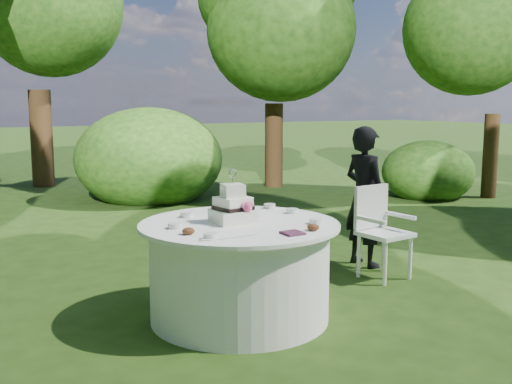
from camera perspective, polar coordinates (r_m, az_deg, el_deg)
ground at (r=4.86m, az=-1.56°, el=-11.88°), size 80.00×80.00×0.00m
napkins at (r=4.25m, az=3.50°, el=-3.93°), size 0.14×0.14×0.02m
feather_plume at (r=4.15m, az=-2.49°, el=-4.26°), size 0.48×0.07×0.01m
guest at (r=6.30m, az=10.33°, el=-0.43°), size 0.39×0.56×1.46m
table at (r=4.74m, az=-1.58°, el=-7.47°), size 1.56×1.56×0.77m
cake at (r=4.65m, az=-2.18°, el=-1.53°), size 0.31×0.32×0.42m
chair at (r=5.94m, az=11.65°, el=-3.06°), size 0.47×0.46×0.89m
votives at (r=4.72m, az=-1.21°, el=-2.52°), size 1.19×0.91×0.04m
petal_cups at (r=4.30m, az=-0.41°, el=-3.55°), size 0.93×0.43×0.05m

